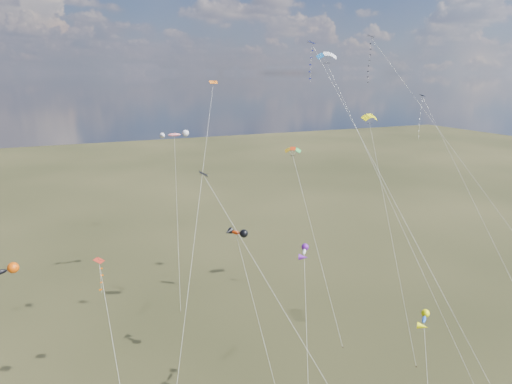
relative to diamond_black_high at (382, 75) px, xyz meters
name	(u,v)px	position (x,y,z in m)	size (l,w,h in m)	color
diamond_black_high	(382,75)	(0.00, 0.00, 0.00)	(16.69, 27.70, 37.33)	black
diamond_navy_tall	(326,89)	(-14.73, -9.12, -1.37)	(8.16, 26.86, 35.62)	#0B1045
diamond_black_mid	(248,249)	(-27.27, -16.54, -15.70)	(10.25, 15.36, 22.93)	black
diamond_red_low	(102,284)	(-40.08, -9.33, -20.01)	(1.33, 9.92, 14.28)	#A02616
diamond_navy_right	(427,129)	(2.80, -6.55, -6.99)	(3.06, 21.95, 29.34)	#0E1648
diamond_orange_center	(202,178)	(-29.27, -8.79, -10.28)	(12.07, 20.86, 31.28)	orange
parafoil_yellow	(370,117)	(-1.30, 0.42, -5.75)	(8.08, 20.93, 26.82)	#CBC404
parafoil_blue_white	(328,56)	(-12.09, -4.90, 2.33)	(8.53, 21.45, 34.96)	#207DD0
parafoil_tricolor	(293,150)	(-13.01, 1.66, -9.95)	(2.40, 16.06, 22.53)	gold
novelty_orange_black	(236,233)	(-25.60, -9.03, -16.83)	(2.46, 9.17, 15.54)	red
novelty_white_purple	(304,253)	(-22.30, -18.46, -16.17)	(5.07, 10.56, 16.09)	silver
novelty_redwhite_stripe	(174,135)	(-26.27, 15.71, -8.94)	(5.26, 13.67, 23.52)	red
novelty_blue_yellow	(424,321)	(-17.00, -28.82, -18.98)	(5.00, 8.21, 13.27)	blue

